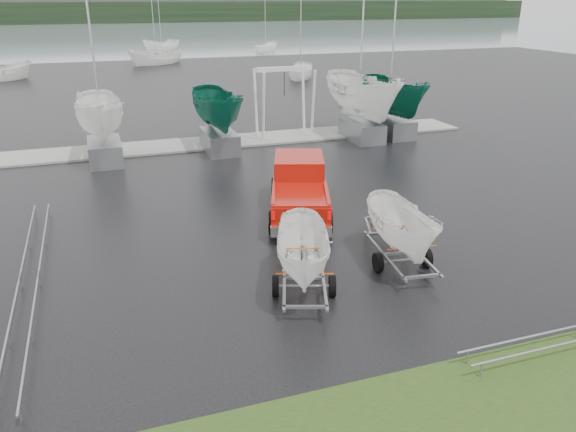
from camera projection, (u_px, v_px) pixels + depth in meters
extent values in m
plane|color=black|center=(297.00, 224.00, 20.84)|extent=(120.00, 120.00, 0.00)
plane|color=gray|center=(122.00, 39.00, 108.76)|extent=(300.00, 300.00, 0.00)
plane|color=#203414|center=(486.00, 422.00, 11.17)|extent=(40.00, 40.00, 0.00)
cube|color=gray|center=(220.00, 142.00, 32.25)|extent=(30.00, 3.00, 0.12)
cube|color=black|center=(105.00, 12.00, 169.20)|extent=(300.00, 8.00, 6.00)
cube|color=#4C5651|center=(104.00, 5.00, 175.50)|extent=(300.00, 6.00, 10.00)
cube|color=#9D1108|center=(299.00, 194.00, 21.56)|extent=(3.86, 6.27, 0.97)
cube|color=#9D1108|center=(299.00, 166.00, 22.28)|extent=(2.55, 2.84, 0.87)
cube|color=black|center=(299.00, 165.00, 22.26)|extent=(2.50, 2.60, 0.56)
cube|color=silver|center=(301.00, 232.00, 18.87)|extent=(2.01, 0.84, 0.36)
cylinder|color=black|center=(275.00, 188.00, 23.51)|extent=(0.56, 0.87, 0.82)
cylinder|color=black|center=(321.00, 187.00, 23.52)|extent=(0.56, 0.87, 0.82)
cylinder|color=black|center=(273.00, 222.00, 19.90)|extent=(0.56, 0.87, 0.82)
cylinder|color=black|center=(328.00, 222.00, 19.91)|extent=(0.56, 0.87, 0.82)
cube|color=gray|center=(284.00, 278.00, 15.91)|extent=(1.25, 3.43, 0.08)
cube|color=gray|center=(323.00, 278.00, 15.92)|extent=(1.25, 3.43, 0.08)
cylinder|color=gray|center=(304.00, 286.00, 15.78)|extent=(1.54, 0.60, 0.08)
cylinder|color=black|center=(276.00, 286.00, 15.78)|extent=(0.37, 0.63, 0.60)
cylinder|color=black|center=(332.00, 286.00, 15.79)|extent=(0.37, 0.63, 0.60)
imported|color=white|center=(305.00, 211.00, 15.17)|extent=(1.92, 1.95, 4.00)
cube|color=#E45107|center=(303.00, 248.00, 16.46)|extent=(1.48, 0.54, 0.03)
cube|color=#E45107|center=(305.00, 274.00, 14.97)|extent=(1.48, 0.54, 0.03)
cube|color=gray|center=(383.00, 255.00, 17.34)|extent=(0.54, 3.58, 0.08)
cube|color=gray|center=(417.00, 251.00, 17.55)|extent=(0.54, 3.58, 0.08)
cylinder|color=gray|center=(402.00, 260.00, 17.32)|extent=(1.60, 0.28, 0.08)
cylinder|color=black|center=(378.00, 262.00, 17.17)|extent=(0.26, 0.62, 0.60)
cylinder|color=black|center=(426.00, 258.00, 17.47)|extent=(0.26, 0.62, 0.60)
imported|color=white|center=(405.00, 190.00, 16.68)|extent=(1.72, 1.76, 4.08)
cube|color=#E45107|center=(392.00, 227.00, 17.97)|extent=(1.54, 0.24, 0.03)
cube|color=#E45107|center=(412.00, 248.00, 16.52)|extent=(1.54, 0.24, 0.03)
cylinder|color=silver|center=(264.00, 108.00, 31.56)|extent=(0.16, 0.58, 3.99)
cylinder|color=silver|center=(256.00, 103.00, 32.96)|extent=(0.16, 0.58, 3.99)
cylinder|color=silver|center=(313.00, 105.00, 32.47)|extent=(0.16, 0.58, 3.99)
cylinder|color=silver|center=(303.00, 100.00, 33.87)|extent=(0.16, 0.58, 3.99)
cube|color=silver|center=(284.00, 69.00, 31.98)|extent=(3.30, 0.25, 0.25)
cube|color=gray|center=(105.00, 152.00, 28.37)|extent=(1.60, 3.20, 1.10)
imported|color=white|center=(96.00, 78.00, 27.03)|extent=(2.33, 2.39, 6.20)
cylinder|color=#B2B2B7|center=(88.00, 16.00, 26.45)|extent=(0.10, 0.10, 7.00)
cube|color=gray|center=(219.00, 141.00, 30.35)|extent=(1.60, 3.20, 1.10)
imported|color=#0C5540|center=(216.00, 74.00, 29.04)|extent=(2.27, 2.33, 6.04)
cube|color=gray|center=(362.00, 131.00, 32.73)|extent=(1.60, 3.20, 1.10)
imported|color=white|center=(365.00, 55.00, 31.17)|extent=(2.80, 2.87, 7.43)
cylinder|color=#B2B2B7|center=(364.00, 4.00, 30.63)|extent=(0.10, 0.10, 7.00)
cube|color=gray|center=(392.00, 127.00, 33.65)|extent=(1.60, 3.20, 1.10)
imported|color=#0C5540|center=(396.00, 63.00, 32.28)|extent=(2.40, 2.47, 6.39)
cylinder|color=#B2B2B7|center=(395.00, 11.00, 31.70)|extent=(0.10, 0.10, 7.00)
cylinder|color=gray|center=(44.00, 236.00, 18.93)|extent=(0.06, 6.50, 0.06)
cylinder|color=gray|center=(28.00, 238.00, 18.78)|extent=(0.06, 6.50, 0.06)
cylinder|color=gray|center=(30.00, 329.00, 13.66)|extent=(0.06, 6.50, 0.06)
cylinder|color=gray|center=(8.00, 333.00, 13.51)|extent=(0.06, 6.50, 0.06)
imported|color=white|center=(157.00, 64.00, 68.77)|extent=(4.06, 4.03, 7.78)
cylinder|color=#B2B2B7|center=(154.00, 30.00, 67.30)|extent=(0.08, 0.08, 8.00)
imported|color=white|center=(300.00, 78.00, 57.14)|extent=(3.00, 3.02, 5.86)
cylinder|color=#B2B2B7|center=(301.00, 37.00, 55.67)|extent=(0.08, 0.08, 8.00)
imported|color=white|center=(266.00, 52.00, 83.02)|extent=(3.14, 3.15, 5.84)
cylinder|color=#B2B2B7|center=(265.00, 24.00, 81.55)|extent=(0.08, 0.08, 8.00)
imported|color=white|center=(162.00, 49.00, 87.66)|extent=(3.18, 3.14, 6.35)
cylinder|color=#B2B2B7|center=(160.00, 22.00, 86.19)|extent=(0.08, 0.08, 8.00)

